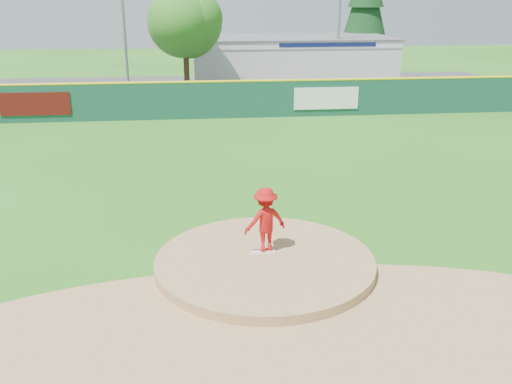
{
  "coord_description": "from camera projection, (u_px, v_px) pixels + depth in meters",
  "views": [
    {
      "loc": [
        -1.63,
        -12.78,
        6.53
      ],
      "look_at": [
        0.0,
        2.0,
        1.3
      ],
      "focal_mm": 40.0,
      "sensor_mm": 36.0,
      "label": 1
    }
  ],
  "objects": [
    {
      "name": "fence_banners",
      "position": [
        184.0,
        101.0,
        30.58
      ],
      "size": [
        19.14,
        0.04,
        1.2
      ],
      "color": "#530F0B",
      "rests_on": "ground"
    },
    {
      "name": "infield_dirt_arc",
      "position": [
        283.0,
        334.0,
        11.51
      ],
      "size": [
        15.4,
        15.4,
        0.01
      ],
      "primitive_type": "cylinder",
      "color": "#9E774C",
      "rests_on": "ground"
    },
    {
      "name": "outfield_fence",
      "position": [
        224.0,
        98.0,
        30.84
      ],
      "size": [
        40.0,
        0.14,
        2.07
      ],
      "color": "#144234",
      "rests_on": "ground"
    },
    {
      "name": "ground",
      "position": [
        265.0,
        267.0,
        14.32
      ],
      "size": [
        120.0,
        120.0,
        0.0
      ],
      "primitive_type": "plane",
      "color": "#286B19",
      "rests_on": "ground"
    },
    {
      "name": "van",
      "position": [
        327.0,
        92.0,
        34.91
      ],
      "size": [
        5.31,
        2.57,
        1.46
      ],
      "primitive_type": "imported",
      "rotation": [
        0.0,
        0.0,
        1.6
      ],
      "color": "white",
      "rests_on": "parking_lot"
    },
    {
      "name": "light_pole_left",
      "position": [
        122.0,
        0.0,
        37.01
      ],
      "size": [
        1.75,
        0.25,
        11.0
      ],
      "color": "gray",
      "rests_on": "ground"
    },
    {
      "name": "pitching_rubber",
      "position": [
        263.0,
        252.0,
        14.51
      ],
      "size": [
        0.6,
        0.15,
        0.04
      ],
      "primitive_type": "cube",
      "color": "white",
      "rests_on": "pitchers_mound"
    },
    {
      "name": "light_pole_right",
      "position": [
        340.0,
        7.0,
        40.61
      ],
      "size": [
        1.75,
        0.25,
        10.0
      ],
      "color": "gray",
      "rests_on": "ground"
    },
    {
      "name": "deciduous_tree",
      "position": [
        185.0,
        25.0,
        36.05
      ],
      "size": [
        5.6,
        5.6,
        7.36
      ],
      "color": "#382314",
      "rests_on": "ground"
    },
    {
      "name": "pool_building_grp",
      "position": [
        290.0,
        58.0,
        44.39
      ],
      "size": [
        15.2,
        8.2,
        3.31
      ],
      "color": "silver",
      "rests_on": "ground"
    },
    {
      "name": "parking_lot",
      "position": [
        217.0,
        91.0,
        39.64
      ],
      "size": [
        44.0,
        16.0,
        0.02
      ],
      "primitive_type": "cube",
      "color": "#38383A",
      "rests_on": "ground"
    },
    {
      "name": "pitcher",
      "position": [
        265.0,
        220.0,
        14.33
      ],
      "size": [
        1.24,
        0.92,
        1.71
      ],
      "primitive_type": "imported",
      "rotation": [
        0.0,
        0.0,
        3.43
      ],
      "color": "#B8100F",
      "rests_on": "pitchers_mound"
    },
    {
      "name": "pitchers_mound",
      "position": [
        265.0,
        267.0,
        14.32
      ],
      "size": [
        5.5,
        5.5,
        0.5
      ],
      "primitive_type": "cylinder",
      "color": "#9E774C",
      "rests_on": "ground"
    },
    {
      "name": "conifer_tree",
      "position": [
        366.0,
        5.0,
        47.59
      ],
      "size": [
        4.4,
        4.4,
        9.5
      ],
      "color": "#382314",
      "rests_on": "ground"
    }
  ]
}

